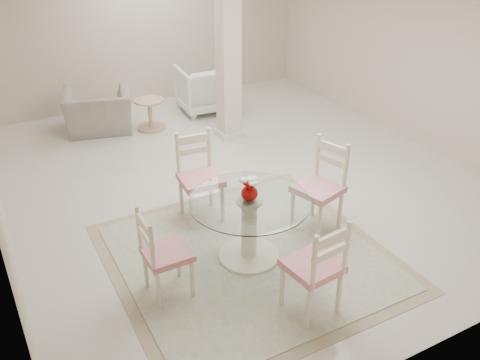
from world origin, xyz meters
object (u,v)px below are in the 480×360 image
dining_table (249,229)px  dining_chair_west (160,249)px  red_vase (250,189)px  dining_chair_north (198,170)px  column (228,53)px  dining_chair_south (318,262)px  recliner_taupe (99,111)px  dining_chair_east (323,180)px  armchair_white (204,89)px  side_table (150,115)px

dining_table → dining_chair_west: bearing=-173.3°
red_vase → dining_chair_north: bearing=96.3°
column → dining_chair_south: (-1.16, -3.99, -0.76)m
column → dining_chair_west: 3.94m
column → recliner_taupe: size_ratio=2.55×
dining_chair_north → red_vase: bearing=-79.2°
dining_chair_east → recliner_taupe: bearing=-176.1°
dining_table → dining_chair_east: bearing=7.8°
dining_chair_east → dining_chair_west: size_ratio=1.13×
dining_table → dining_chair_north: size_ratio=1.06×
column → dining_table: 3.39m
dining_chair_west → dining_chair_north: bearing=-39.1°
column → armchair_white: column is taller
dining_chair_east → armchair_white: size_ratio=1.32×
dining_chair_south → armchair_white: size_ratio=1.25×
side_table → red_vase: bearing=-94.0°
column → dining_chair_east: 2.94m
column → dining_chair_west: size_ratio=2.60×
red_vase → dining_chair_west: size_ratio=0.25×
red_vase → side_table: size_ratio=0.51×
dining_chair_east → side_table: (-0.74, 3.72, -0.39)m
dining_chair_east → side_table: 3.82m
dining_chair_west → red_vase: bearing=-84.1°
dining_chair_north → dining_chair_south: bearing=-78.8°
side_table → recliner_taupe: bearing=158.1°
column → dining_table: (-1.29, -2.98, -0.99)m
dining_chair_east → recliner_taupe: (-1.51, 4.03, -0.27)m
dining_chair_north → armchair_white: size_ratio=1.31×
column → dining_chair_south: bearing=-106.2°
dining_chair_east → recliner_taupe: 4.32m
red_vase → armchair_white: red_vase is taller
dining_chair_east → recliner_taupe: size_ratio=1.11×
recliner_taupe → side_table: bearing=172.4°
red_vase → dining_chair_west: bearing=-173.3°
dining_chair_north → recliner_taupe: (-0.39, 3.15, -0.27)m
dining_chair_east → side_table: bearing=174.6°
column → dining_chair_west: bearing=-126.6°
dining_chair_east → column: bearing=157.8°
dining_chair_west → dining_chair_south: dining_chair_south is taller
dining_table → dining_chair_north: (-0.11, 1.02, 0.25)m
dining_chair_south → side_table: 4.89m
side_table → dining_chair_north: bearing=-97.7°
dining_chair_south → side_table: (0.15, 4.88, -0.35)m
red_vase → dining_chair_west: 1.06m
red_vase → recliner_taupe: bearing=96.8°
column → armchair_white: size_ratio=3.03×
column → dining_table: column is taller
dining_chair_west → recliner_taupe: bearing=-7.7°
dining_chair_north → side_table: (0.38, 2.85, -0.38)m
dining_chair_west → dining_chair_south: (1.14, -0.90, 0.04)m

